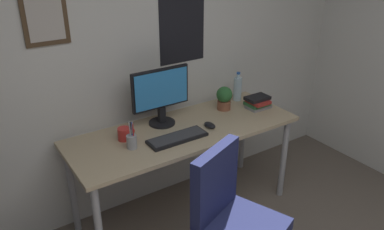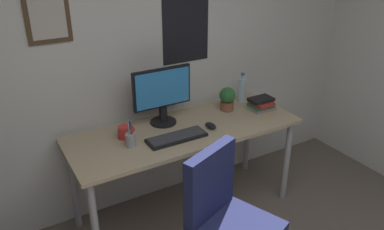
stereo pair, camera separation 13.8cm
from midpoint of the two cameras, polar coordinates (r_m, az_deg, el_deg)
wall_back at (r=2.92m, az=-11.11°, el=9.36°), size 4.40×0.10×2.60m
desk at (r=2.92m, az=-2.44°, el=-3.46°), size 1.74×0.65×0.76m
office_chair at (r=2.42m, az=4.11°, el=-14.60°), size 0.60×0.60×0.95m
monitor at (r=2.87m, az=-5.98°, el=3.04°), size 0.46×0.20×0.43m
keyboard at (r=2.73m, az=-3.62°, el=-3.38°), size 0.43×0.15×0.03m
computer_mouse at (r=2.88m, az=1.27°, el=-1.53°), size 0.06×0.11×0.04m
water_bottle at (r=3.35m, az=5.55°, el=3.88°), size 0.07×0.07×0.25m
coffee_mug_near at (r=2.76m, az=-11.33°, el=-2.75°), size 0.13×0.09×0.09m
potted_plant at (r=3.16m, az=3.50°, el=2.59°), size 0.13×0.13×0.19m
pen_cup at (r=2.64m, az=-10.34°, el=-3.79°), size 0.07×0.07×0.20m
book_stack_left at (r=3.23m, az=8.44°, el=1.84°), size 0.21×0.17×0.10m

